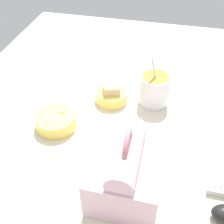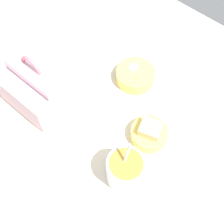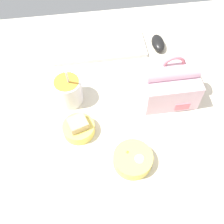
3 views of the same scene
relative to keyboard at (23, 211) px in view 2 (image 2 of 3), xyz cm
name	(u,v)px [view 2 (image 2 of 3)]	position (x,y,z in cm)	size (l,w,h in cm)	color
desk_surface	(115,132)	(-2.47, -31.48, -2.02)	(140.00, 110.00, 2.00)	beige
keyboard	(23,211)	(0.00, 0.00, 0.00)	(35.83, 14.20, 2.10)	silver
lunch_bag	(39,86)	(20.59, -25.47, 5.66)	(17.81, 15.52, 18.66)	beige
soup_cup	(125,170)	(-12.91, -22.92, 4.13)	(9.32, 9.32, 16.42)	silver
bento_bowl_sandwich	(149,133)	(-10.71, -36.02, 1.35)	(10.12, 10.12, 6.34)	#EFD65B
bento_bowl_snacks	(135,75)	(4.31, -48.80, 1.15)	(11.67, 11.67, 5.13)	#EFD65B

